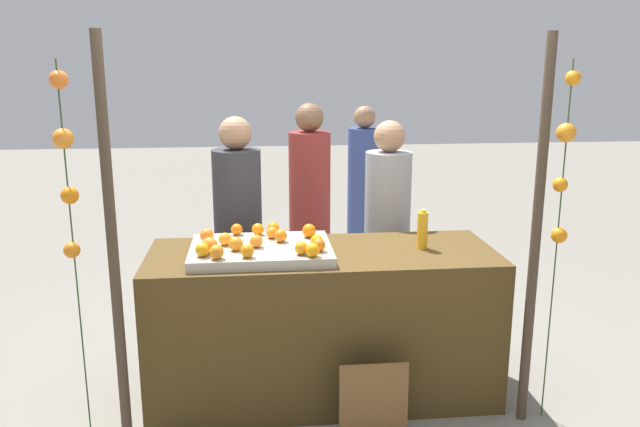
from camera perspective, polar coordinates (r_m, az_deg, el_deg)
ground_plane at (r=4.18m, az=0.22°, el=-15.62°), size 24.00×24.00×0.00m
stall_counter at (r=3.98m, az=0.23°, el=-9.81°), size 2.09×0.79×0.92m
orange_tray at (r=3.75m, az=-5.33°, el=-3.33°), size 0.82×0.60×0.06m
orange_0 at (r=3.80m, az=-3.55°, el=-2.02°), size 0.08×0.08×0.08m
orange_1 at (r=3.63m, az=-9.90°, el=-2.84°), size 0.09×0.09×0.09m
orange_2 at (r=3.70m, az=-5.76°, el=-2.50°), size 0.08×0.08×0.08m
orange_3 at (r=3.57m, az=-10.54°, el=-3.23°), size 0.08×0.08×0.08m
orange_4 at (r=3.98m, az=-7.50°, el=-1.43°), size 0.07×0.07×0.07m
orange_5 at (r=3.70m, az=-0.29°, el=-2.46°), size 0.07×0.07×0.07m
orange_6 at (r=3.65m, az=-7.57°, el=-2.72°), size 0.08×0.08×0.08m
orange_7 at (r=3.89m, az=-0.99°, el=-1.56°), size 0.08×0.08×0.08m
orange_8 at (r=3.85m, az=-10.15°, el=-1.94°), size 0.08×0.08×0.08m
orange_9 at (r=3.52m, az=-6.56°, el=-3.37°), size 0.08×0.08×0.08m
orange_10 at (r=3.76m, az=-8.55°, el=-2.29°), size 0.08×0.08×0.08m
orange_11 at (r=3.60m, az=-0.12°, el=-2.85°), size 0.08×0.08×0.08m
orange_12 at (r=3.88m, az=-4.33°, el=-1.73°), size 0.07×0.07×0.07m
orange_13 at (r=3.55m, az=-1.68°, el=-3.12°), size 0.08×0.08×0.08m
orange_14 at (r=3.96m, az=-5.62°, el=-1.42°), size 0.07×0.07×0.07m
orange_15 at (r=3.98m, az=-4.21°, el=-1.32°), size 0.08×0.08×0.08m
orange_16 at (r=3.51m, az=-0.68°, el=-3.30°), size 0.08×0.08×0.08m
orange_17 at (r=3.51m, az=-9.30°, el=-3.44°), size 0.08×0.08×0.08m
juice_bottle at (r=3.90m, az=9.20°, el=-1.48°), size 0.07×0.07×0.24m
chalkboard_sign at (r=3.62m, az=4.82°, el=-16.61°), size 0.38×0.03×0.47m
vendor_left at (r=4.52m, az=-7.33°, el=-2.74°), size 0.34×0.34×1.68m
vendor_right at (r=4.62m, az=6.03°, el=-2.54°), size 0.33×0.33×1.64m
crowd_person_0 at (r=5.28m, az=-0.93°, el=-0.06°), size 0.34×0.34×1.71m
crowd_person_1 at (r=6.43m, az=3.93°, el=1.96°), size 0.32×0.32×1.61m
canopy_post_left at (r=3.41m, az=-18.13°, el=-3.20°), size 0.06×0.06×2.19m
canopy_post_right at (r=3.66m, az=18.83°, el=-2.12°), size 0.06×0.06×2.19m
garland_strand_left at (r=3.37m, az=-21.91°, el=4.14°), size 0.10×0.10×2.05m
garland_strand_right at (r=3.64m, az=21.12°, el=4.38°), size 0.11×0.10×2.05m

